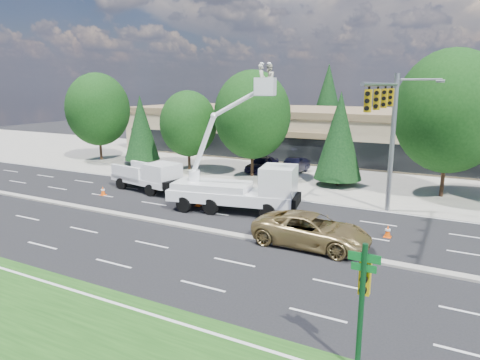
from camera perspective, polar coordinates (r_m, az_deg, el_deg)
The scene contains 25 objects.
ground at distance 25.77m, azimuth -7.20°, elevation -6.26°, with size 140.00×140.00×0.00m, color black.
concrete_apron at distance 43.14m, azimuth 8.13°, elevation 1.38°, with size 140.00×22.00×0.01m, color gray.
road_median at distance 25.75m, azimuth -7.20°, elevation -6.14°, with size 120.00×0.55×0.12m, color gray.
strip_mall at distance 52.13m, azimuth 11.96°, elevation 6.30°, with size 50.40×15.40×5.50m.
tree_front_a at distance 50.30m, azimuth -18.42°, elevation 8.92°, with size 6.94×6.94×9.62m.
tree_front_b at distance 46.31m, azimuth -13.06°, elevation 6.80°, with size 3.68×3.68×7.25m.
tree_front_c at distance 42.59m, azimuth -6.91°, elevation 7.46°, with size 5.61×5.61×7.78m.
tree_front_d at distance 38.97m, azimuth 1.66°, elevation 8.67°, with size 6.94×6.94×9.62m.
tree_front_e at distance 36.32m, azimuth 13.11°, elevation 5.77°, with size 3.95×3.95×7.80m.
tree_front_f at distance 34.99m, azimuth 26.18°, elevation 8.19°, with size 7.85×7.85×10.90m.
tree_back_a at distance 69.82m, azimuth 0.34°, elevation 9.91°, with size 4.77×4.77×9.40m.
tree_back_b at distance 64.55m, azimuth 11.63°, elevation 10.34°, with size 5.73×5.73×11.29m.
tree_back_c at distance 62.20m, azimuth 24.11°, elevation 7.53°, with size 3.78×3.78×7.44m.
signal_mast at distance 27.36m, azimuth 19.24°, elevation 7.23°, with size 2.76×10.16×9.00m.
street_sign_pole at distance 13.08m, azimuth 16.05°, elevation -14.42°, with size 0.90×0.44×4.00m.
utility_pickup at distance 34.64m, azimuth -11.93°, elevation 0.14°, with size 6.53×3.43×2.38m.
bucket_truck at distance 28.03m, azimuth 0.33°, elevation -0.27°, with size 8.78×4.11×9.63m.
traffic_cone_a at distance 34.41m, azimuth -17.80°, elevation -1.38°, with size 0.40×0.40×0.70m.
traffic_cone_b at distance 30.00m, azimuth -5.58°, elevation -2.83°, with size 0.40×0.40×0.70m.
traffic_cone_c at distance 29.22m, azimuth -4.25°, elevation -3.22°, with size 0.40×0.40×0.70m.
traffic_cone_d at distance 25.11m, azimuth 13.95°, elevation -6.24°, with size 0.40×0.40×0.70m.
traffic_cone_e at distance 25.25m, azimuth 19.10°, elevation -6.46°, with size 0.40×0.40×0.70m.
minivan at distance 22.78m, azimuth 9.51°, elevation -6.62°, with size 2.83×6.14×1.71m, color #9B824B.
parked_car_west at distance 41.69m, azimuth 2.95°, elevation 2.16°, with size 1.79×4.46×1.52m, color black.
parked_car_east at distance 41.09m, azimuth 7.18°, elevation 1.88°, with size 1.54×4.41×1.45m, color black.
Camera 1 is at (14.10, -19.92, 8.27)m, focal length 32.00 mm.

